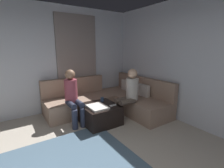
# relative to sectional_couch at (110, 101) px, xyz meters

# --- Properties ---
(wall_back) EXTENTS (6.00, 0.12, 2.70)m
(wall_back) POSITION_rel_sectional_couch_xyz_m (2.08, 1.06, 1.07)
(wall_back) COLOR silver
(wall_back) RESTS_ON ground_plane
(wall_left) EXTENTS (0.12, 6.00, 2.70)m
(wall_left) POSITION_rel_sectional_couch_xyz_m (-0.86, -1.88, 1.07)
(wall_left) COLOR silver
(wall_left) RESTS_ON ground_plane
(curtain_panel) EXTENTS (0.06, 1.10, 2.50)m
(curtain_panel) POSITION_rel_sectional_couch_xyz_m (-0.76, -0.58, 0.97)
(curtain_panel) COLOR gray
(curtain_panel) RESTS_ON ground_plane
(sectional_couch) EXTENTS (2.10, 2.55, 0.87)m
(sectional_couch) POSITION_rel_sectional_couch_xyz_m (0.00, 0.00, 0.00)
(sectional_couch) COLOR #9E7F6B
(sectional_couch) RESTS_ON ground_plane
(ottoman) EXTENTS (0.76, 0.76, 0.42)m
(ottoman) POSITION_rel_sectional_couch_xyz_m (0.50, -0.59, -0.07)
(ottoman) COLOR black
(ottoman) RESTS_ON ground_plane
(folded_blanket) EXTENTS (0.44, 0.36, 0.04)m
(folded_blanket) POSITION_rel_sectional_couch_xyz_m (0.60, -0.71, 0.16)
(folded_blanket) COLOR white
(folded_blanket) RESTS_ON ottoman
(coffee_mug) EXTENTS (0.08, 0.08, 0.10)m
(coffee_mug) POSITION_rel_sectional_couch_xyz_m (0.28, -0.41, 0.19)
(coffee_mug) COLOR #334C72
(coffee_mug) RESTS_ON ottoman
(game_remote) EXTENTS (0.05, 0.15, 0.02)m
(game_remote) POSITION_rel_sectional_couch_xyz_m (0.68, -0.37, 0.15)
(game_remote) COLOR white
(game_remote) RESTS_ON ottoman
(person_on_couch_back) EXTENTS (0.30, 0.60, 1.20)m
(person_on_couch_back) POSITION_rel_sectional_couch_xyz_m (0.69, 0.06, 0.38)
(person_on_couch_back) COLOR brown
(person_on_couch_back) RESTS_ON ground_plane
(person_on_couch_side) EXTENTS (0.60, 0.30, 1.20)m
(person_on_couch_side) POSITION_rel_sectional_couch_xyz_m (0.15, -1.08, 0.38)
(person_on_couch_side) COLOR #2D3347
(person_on_couch_side) RESTS_ON ground_plane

